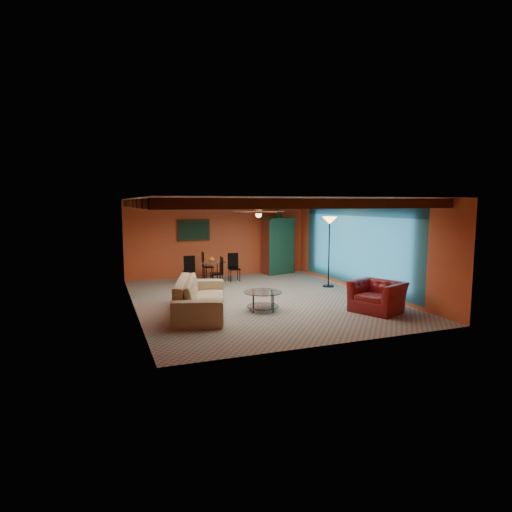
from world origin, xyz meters
name	(u,v)px	position (x,y,z in m)	size (l,w,h in m)	color
room	(257,212)	(0.00, 0.11, 2.36)	(6.52, 8.01, 2.71)	gray
sofa	(200,296)	(-1.81, -0.88, 0.41)	(2.77, 1.08, 0.81)	tan
armchair	(377,297)	(2.17, -2.28, 0.37)	(1.13, 0.99, 0.73)	maroon
coffee_table	(263,301)	(-0.35, -1.20, 0.24)	(0.93, 0.93, 0.47)	silver
dining_table	(212,268)	(-0.57, 2.79, 0.47)	(1.80, 1.80, 0.94)	white
armoire	(279,247)	(2.20, 3.70, 0.99)	(1.13, 0.55, 1.98)	maroon
floor_lamp	(329,252)	(2.65, 0.84, 1.09)	(0.45, 0.45, 2.18)	black
ceiling_fan	(259,212)	(0.00, 0.00, 2.36)	(1.50, 1.50, 0.44)	#472614
painting	(194,230)	(-0.90, 3.96, 1.65)	(1.05, 0.03, 0.65)	black
potted_plant	(279,213)	(2.20, 3.70, 2.20)	(0.40, 0.35, 0.45)	#26661E
vase	(212,251)	(-0.57, 2.79, 1.04)	(0.19, 0.19, 0.20)	orange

